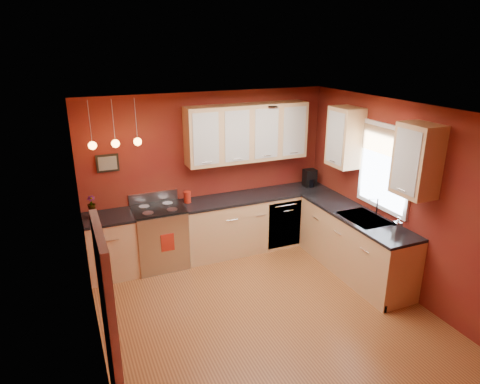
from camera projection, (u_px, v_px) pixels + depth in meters
name	position (u px, v px, depth m)	size (l,w,h in m)	color
floor	(265.00, 314.00, 5.51)	(4.20, 4.20, 0.00)	#995D2C
ceiling	(270.00, 111.00, 4.64)	(4.00, 4.20, 0.02)	white
wall_back	(209.00, 174.00, 6.90)	(4.00, 0.02, 2.60)	maroon
wall_front	(390.00, 322.00, 3.26)	(4.00, 0.02, 2.60)	maroon
wall_left	(91.00, 252.00, 4.34)	(0.02, 4.20, 2.60)	maroon
wall_right	(398.00, 198.00, 5.82)	(0.02, 4.20, 2.60)	maroon
base_cabinets_back_left	(111.00, 247.00, 6.31)	(0.70, 0.60, 0.90)	tan
base_cabinets_back_right	(257.00, 222.00, 7.19)	(2.54, 0.60, 0.90)	tan
base_cabinets_right	(354.00, 245.00, 6.38)	(0.60, 2.10, 0.90)	tan
counter_back_left	(108.00, 218.00, 6.15)	(0.70, 0.62, 0.04)	black
counter_back_right	(257.00, 195.00, 7.03)	(2.54, 0.62, 0.04)	black
counter_right	(357.00, 216.00, 6.22)	(0.62, 2.10, 0.04)	black
gas_range	(160.00, 237.00, 6.57)	(0.76, 0.64, 1.11)	#B1B1B6
dishwasher_front	(285.00, 225.00, 7.08)	(0.60, 0.02, 0.80)	#B1B1B6
sink	(364.00, 220.00, 6.10)	(0.50, 0.70, 0.33)	#949499
window	(385.00, 165.00, 5.94)	(0.06, 1.02, 1.22)	white
door_left_wall	(112.00, 346.00, 3.40)	(0.12, 0.82, 2.05)	white
upper_cabinets_back	(247.00, 133.00, 6.75)	(2.00, 0.35, 0.90)	tan
upper_cabinets_right	(377.00, 148.00, 5.82)	(0.35, 1.95, 0.90)	tan
wall_picture	(108.00, 163.00, 6.19)	(0.32, 0.03, 0.26)	black
pendant_lights	(115.00, 143.00, 5.82)	(0.71, 0.11, 0.66)	#949499
red_canister	(187.00, 197.00, 6.64)	(0.12, 0.12, 0.18)	#AB2112
red_vase	(93.00, 214.00, 6.04)	(0.09, 0.09, 0.15)	#AB2112
flowers	(91.00, 203.00, 5.99)	(0.12, 0.12, 0.21)	#AB2112
coffee_maker	(310.00, 178.00, 7.39)	(0.21, 0.21, 0.29)	black
soap_pump	(398.00, 225.00, 5.61)	(0.09, 0.10, 0.21)	white
dish_towel	(168.00, 243.00, 6.29)	(0.20, 0.01, 0.27)	#AB2112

